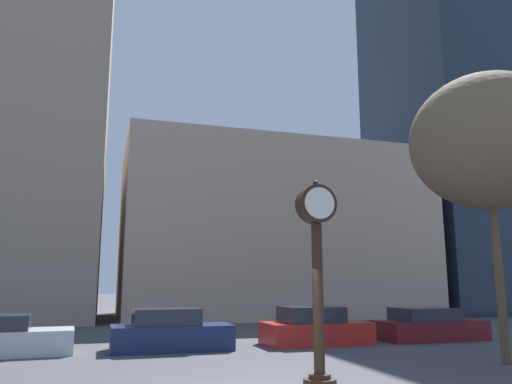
{
  "coord_description": "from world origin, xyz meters",
  "views": [
    {
      "loc": [
        -3.31,
        -9.5,
        2.17
      ],
      "look_at": [
        2.85,
        10.8,
        6.06
      ],
      "focal_mm": 35.0,
      "sensor_mm": 36.0,
      "label": 1
    }
  ],
  "objects_px": {
    "car_red": "(315,328)",
    "car_navy": "(170,332)",
    "bare_tree": "(487,142)",
    "street_clock": "(317,256)",
    "car_maroon": "(429,326)"
  },
  "relations": [
    {
      "from": "street_clock",
      "to": "car_red",
      "type": "height_order",
      "value": "street_clock"
    },
    {
      "from": "car_red",
      "to": "bare_tree",
      "type": "relative_size",
      "value": 0.46
    },
    {
      "from": "car_navy",
      "to": "bare_tree",
      "type": "xyz_separation_m",
      "value": [
        8.43,
        -5.6,
        5.72
      ]
    },
    {
      "from": "bare_tree",
      "to": "car_maroon",
      "type": "bearing_deg",
      "value": 74.13
    },
    {
      "from": "car_red",
      "to": "car_maroon",
      "type": "distance_m",
      "value": 4.82
    },
    {
      "from": "car_navy",
      "to": "bare_tree",
      "type": "bearing_deg",
      "value": -33.44
    },
    {
      "from": "car_red",
      "to": "bare_tree",
      "type": "bearing_deg",
      "value": -60.86
    },
    {
      "from": "car_maroon",
      "to": "car_navy",
      "type": "bearing_deg",
      "value": 179.38
    },
    {
      "from": "car_navy",
      "to": "car_red",
      "type": "distance_m",
      "value": 5.21
    },
    {
      "from": "street_clock",
      "to": "car_red",
      "type": "bearing_deg",
      "value": 67.3
    },
    {
      "from": "car_red",
      "to": "car_navy",
      "type": "bearing_deg",
      "value": 179.44
    },
    {
      "from": "street_clock",
      "to": "car_red",
      "type": "distance_m",
      "value": 7.54
    },
    {
      "from": "street_clock",
      "to": "car_navy",
      "type": "xyz_separation_m",
      "value": [
        -2.43,
        6.63,
        -2.21
      ]
    },
    {
      "from": "car_navy",
      "to": "street_clock",
      "type": "bearing_deg",
      "value": -69.74
    },
    {
      "from": "car_maroon",
      "to": "bare_tree",
      "type": "distance_m",
      "value": 8.22
    }
  ]
}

